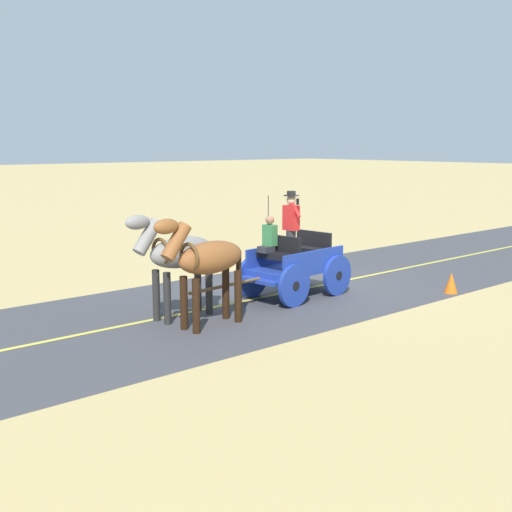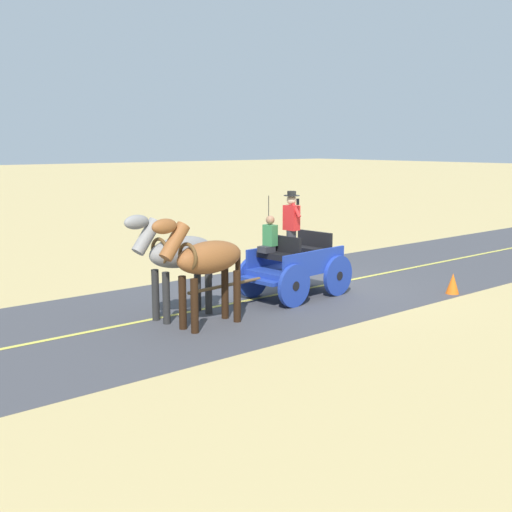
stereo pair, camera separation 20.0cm
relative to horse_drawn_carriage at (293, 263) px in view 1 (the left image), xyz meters
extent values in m
plane|color=tan|center=(0.39, -0.98, -0.82)|extent=(200.00, 200.00, 0.00)
cube|color=#424247|center=(0.39, -0.98, -0.81)|extent=(5.70, 160.00, 0.01)
cube|color=#DBCC4C|center=(0.39, -0.98, -0.81)|extent=(0.12, 160.00, 0.00)
cube|color=#1E3899|center=(0.01, -0.08, -0.16)|extent=(1.40, 2.30, 0.12)
cube|color=#1E3899|center=(-0.56, -0.14, 0.12)|extent=(0.25, 2.09, 0.44)
cube|color=#1E3899|center=(0.58, -0.03, 0.12)|extent=(0.25, 2.09, 0.44)
cube|color=#1E3899|center=(-0.10, 1.13, -0.26)|extent=(1.10, 0.34, 0.08)
cube|color=#1E3899|center=(0.12, -1.28, -0.34)|extent=(0.74, 0.27, 0.06)
cube|color=black|center=(-0.04, 0.52, 0.22)|extent=(1.05, 0.45, 0.14)
cube|color=black|center=(-0.03, 0.34, 0.44)|extent=(1.02, 0.17, 0.44)
cube|color=black|center=(0.06, -0.58, 0.22)|extent=(1.05, 0.45, 0.14)
cube|color=black|center=(0.07, -0.76, 0.44)|extent=(1.02, 0.17, 0.44)
cylinder|color=#1E3899|center=(-0.71, 0.62, -0.34)|extent=(0.19, 0.97, 0.96)
cylinder|color=black|center=(-0.71, 0.62, -0.34)|extent=(0.14, 0.22, 0.21)
cylinder|color=#1E3899|center=(0.59, 0.74, -0.34)|extent=(0.19, 0.97, 0.96)
cylinder|color=black|center=(0.59, 0.74, -0.34)|extent=(0.14, 0.22, 0.21)
cylinder|color=#1E3899|center=(-0.57, -0.91, -0.34)|extent=(0.19, 0.97, 0.96)
cylinder|color=black|center=(-0.57, -0.91, -0.34)|extent=(0.14, 0.22, 0.21)
cylinder|color=#1E3899|center=(0.73, -0.79, -0.34)|extent=(0.19, 0.97, 0.96)
cylinder|color=black|center=(0.73, -0.79, -0.34)|extent=(0.14, 0.22, 0.21)
cylinder|color=brown|center=(-0.19, 2.11, -0.21)|extent=(0.25, 2.00, 0.07)
cylinder|color=black|center=(0.25, 0.55, 0.92)|extent=(0.02, 0.02, 1.30)
cylinder|color=#2D2D33|center=(-0.17, 0.23, 0.35)|extent=(0.22, 0.22, 0.90)
cube|color=red|center=(-0.17, 0.23, 1.08)|extent=(0.36, 0.25, 0.56)
sphere|color=beige|center=(-0.17, 0.23, 1.48)|extent=(0.22, 0.22, 0.22)
cylinder|color=black|center=(-0.17, 0.23, 1.58)|extent=(0.36, 0.36, 0.01)
cylinder|color=black|center=(-0.17, 0.23, 1.63)|extent=(0.20, 0.20, 0.10)
cylinder|color=red|center=(-0.35, 0.25, 1.26)|extent=(0.27, 0.10, 0.32)
cube|color=black|center=(-0.41, 0.27, 1.46)|extent=(0.03, 0.07, 0.14)
cube|color=#2D2D33|center=(0.19, 0.66, 0.36)|extent=(0.31, 0.34, 0.14)
cube|color=#387F47|center=(0.20, 0.54, 0.67)|extent=(0.32, 0.23, 0.48)
sphere|color=#9E7051|center=(0.20, 0.54, 1.02)|extent=(0.20, 0.20, 0.20)
ellipsoid|color=brown|center=(-0.70, 2.86, 0.55)|extent=(0.70, 1.60, 0.64)
cylinder|color=black|center=(-0.93, 3.39, -0.29)|extent=(0.15, 0.15, 1.05)
cylinder|color=black|center=(-0.57, 3.42, -0.29)|extent=(0.15, 0.15, 1.05)
cylinder|color=black|center=(-0.84, 2.30, -0.29)|extent=(0.15, 0.15, 1.05)
cylinder|color=black|center=(-0.48, 2.34, -0.29)|extent=(0.15, 0.15, 1.05)
cylinder|color=brown|center=(-0.78, 3.70, 0.95)|extent=(0.32, 0.67, 0.73)
ellipsoid|color=brown|center=(-0.80, 3.92, 1.26)|extent=(0.27, 0.56, 0.28)
cube|color=black|center=(-0.78, 3.68, 0.99)|extent=(0.10, 0.51, 0.56)
cylinder|color=black|center=(-0.64, 2.13, 0.25)|extent=(0.11, 0.11, 0.70)
torus|color=brown|center=(-0.75, 3.41, 0.63)|extent=(0.55, 0.12, 0.55)
ellipsoid|color=gray|center=(0.17, 2.94, 0.55)|extent=(0.69, 1.60, 0.64)
cylinder|color=#272726|center=(-0.06, 3.47, -0.29)|extent=(0.15, 0.15, 1.05)
cylinder|color=#272726|center=(0.31, 3.50, -0.29)|extent=(0.15, 0.15, 1.05)
cylinder|color=#272726|center=(0.04, 2.39, -0.29)|extent=(0.15, 0.15, 1.05)
cylinder|color=#272726|center=(0.40, 2.42, -0.29)|extent=(0.15, 0.15, 1.05)
cylinder|color=gray|center=(0.10, 3.78, 0.95)|extent=(0.32, 0.67, 0.73)
ellipsoid|color=gray|center=(0.08, 4.00, 1.26)|extent=(0.27, 0.56, 0.28)
cube|color=#272726|center=(0.10, 3.76, 0.99)|extent=(0.10, 0.51, 0.56)
cylinder|color=#272726|center=(0.24, 2.21, 0.25)|extent=(0.11, 0.11, 0.70)
torus|color=brown|center=(0.13, 3.49, 0.63)|extent=(0.55, 0.12, 0.55)
cone|color=orange|center=(-2.18, -3.17, -0.57)|extent=(0.32, 0.32, 0.50)
camera|label=1|loc=(-10.48, 9.97, 2.72)|focal=44.37mm
camera|label=2|loc=(-10.60, 9.82, 2.72)|focal=44.37mm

